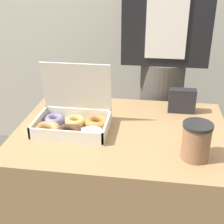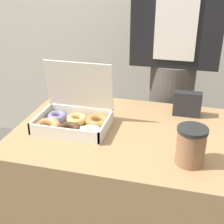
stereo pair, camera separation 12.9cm
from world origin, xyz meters
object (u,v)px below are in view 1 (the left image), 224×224
napkin_holder (182,101)px  person_customer (164,57)px  coffee_cup (196,141)px  donut_box (72,121)px

napkin_holder → person_customer: person_customer is taller
coffee_cup → napkin_holder: bearing=93.9°
coffee_cup → person_customer: person_customer is taller
donut_box → coffee_cup: size_ratio=2.34×
donut_box → napkin_holder: bearing=28.0°
donut_box → coffee_cup: bearing=-16.5°
donut_box → person_customer: size_ratio=0.19×
donut_box → person_customer: bearing=54.8°
coffee_cup → person_customer: (-0.12, 0.67, 0.12)m
coffee_cup → napkin_holder: size_ratio=1.11×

